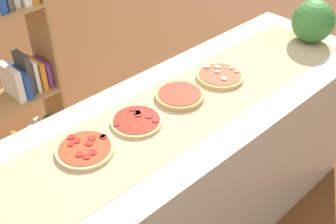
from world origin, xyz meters
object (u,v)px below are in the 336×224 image
(pizza_plain_2, at_px, (180,95))
(watermelon, at_px, (313,21))
(pizza_pepperoni_0, at_px, (85,149))
(pizza_mushroom_3, at_px, (220,76))
(pizza_pepperoni_1, at_px, (137,121))

(pizza_plain_2, relative_size, watermelon, 0.97)
(pizza_pepperoni_0, height_order, pizza_mushroom_3, pizza_mushroom_3)
(pizza_pepperoni_0, height_order, pizza_plain_2, pizza_plain_2)
(pizza_pepperoni_0, distance_m, pizza_pepperoni_1, 0.26)
(pizza_pepperoni_1, bearing_deg, pizza_pepperoni_0, 179.70)
(pizza_mushroom_3, bearing_deg, pizza_pepperoni_1, 178.67)
(pizza_plain_2, distance_m, watermelon, 0.95)
(pizza_mushroom_3, bearing_deg, pizza_plain_2, 176.36)
(pizza_pepperoni_1, distance_m, watermelon, 1.21)
(pizza_plain_2, xyz_separation_m, pizza_mushroom_3, (0.26, -0.02, -0.00))
(pizza_pepperoni_0, relative_size, watermelon, 0.99)
(pizza_pepperoni_0, distance_m, pizza_mushroom_3, 0.79)
(pizza_pepperoni_1, bearing_deg, pizza_plain_2, 1.00)
(pizza_pepperoni_1, xyz_separation_m, pizza_plain_2, (0.26, 0.00, 0.00))
(watermelon, bearing_deg, pizza_pepperoni_1, 175.24)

